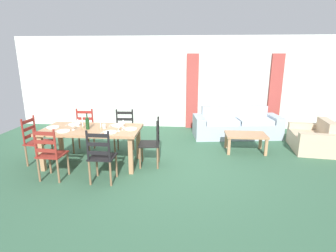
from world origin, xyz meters
TOP-DOWN VIEW (x-y plane):
  - ground_plane at (0.00, 0.00)m, footprint 9.60×9.60m
  - wall_far at (0.00, 3.30)m, footprint 9.60×0.16m
  - curtain_panel_left at (0.55, 3.16)m, footprint 0.35×0.08m
  - curtain_panel_right at (2.95, 3.16)m, footprint 0.35×0.08m
  - dining_table at (-1.44, 0.14)m, footprint 1.90×0.96m
  - dining_chair_near_left at (-1.93, -0.57)m, footprint 0.44×0.42m
  - dining_chair_near_right at (-1.01, -0.62)m, footprint 0.43×0.41m
  - dining_chair_far_left at (-1.93, 0.93)m, footprint 0.43×0.41m
  - dining_chair_far_right at (-0.99, 0.92)m, footprint 0.44×0.42m
  - dining_chair_head_west at (-2.60, 0.11)m, footprint 0.43×0.45m
  - dining_chair_head_east at (-0.26, 0.18)m, footprint 0.42×0.44m
  - dinner_plate_near_left at (-1.89, -0.11)m, footprint 0.24×0.24m
  - fork_near_left at (-2.04, -0.11)m, footprint 0.03×0.17m
  - dinner_plate_near_right at (-0.99, -0.11)m, footprint 0.24×0.24m
  - fork_near_right at (-1.14, -0.11)m, footprint 0.02×0.17m
  - dinner_plate_far_left at (-1.89, 0.39)m, footprint 0.24×0.24m
  - fork_far_left at (-2.04, 0.39)m, footprint 0.02×0.17m
  - dinner_plate_far_right at (-0.99, 0.39)m, footprint 0.24×0.24m
  - fork_far_right at (-1.14, 0.39)m, footprint 0.03×0.17m
  - dinner_plate_head_west at (-2.22, 0.14)m, footprint 0.24×0.24m
  - fork_head_west at (-2.37, 0.14)m, footprint 0.03×0.17m
  - dinner_plate_head_east at (-0.66, 0.14)m, footprint 0.24×0.24m
  - fork_head_east at (-0.81, 0.14)m, footprint 0.02×0.17m
  - wine_bottle at (-1.49, 0.09)m, footprint 0.07×0.07m
  - wine_glass_near_left at (-1.75, 0.01)m, footprint 0.06×0.06m
  - wine_glass_near_right at (-0.86, -0.00)m, footprint 0.06×0.06m
  - wine_glass_far_left at (-1.77, 0.28)m, footprint 0.06×0.06m
  - wine_glass_far_right at (-0.84, 0.29)m, footprint 0.06×0.06m
  - coffee_cup_primary at (-1.19, 0.15)m, footprint 0.07×0.07m
  - candle_tall at (-1.62, 0.16)m, footprint 0.05×0.05m
  - candle_short at (-1.24, 0.10)m, footprint 0.05×0.05m
  - couch at (1.74, 2.34)m, footprint 2.36×1.07m
  - coffee_table at (1.75, 1.12)m, footprint 0.90×0.56m
  - armchair_upholstered at (3.37, 1.36)m, footprint 0.94×1.25m

SIDE VIEW (x-z plane):
  - ground_plane at x=0.00m, z-range -0.02..0.00m
  - armchair_upholstered at x=3.37m, z-range -0.11..0.61m
  - couch at x=1.74m, z-range -0.11..0.69m
  - coffee_table at x=1.75m, z-range 0.15..0.57m
  - dining_chair_near_left at x=-1.93m, z-range 0.00..0.96m
  - dining_chair_near_right at x=-1.01m, z-range 0.00..0.96m
  - dining_chair_far_left at x=-1.93m, z-range 0.00..0.96m
  - dining_chair_far_right at x=-0.99m, z-range 0.00..0.96m
  - dining_chair_head_west at x=-2.60m, z-range 0.00..0.96m
  - dining_chair_head_east at x=-0.26m, z-range 0.00..0.96m
  - dining_table at x=-1.44m, z-range 0.29..1.04m
  - fork_near_left at x=-2.04m, z-range 0.75..0.76m
  - fork_near_right at x=-1.14m, z-range 0.75..0.76m
  - fork_far_left at x=-2.04m, z-range 0.75..0.76m
  - fork_far_right at x=-1.14m, z-range 0.75..0.76m
  - fork_head_west at x=-2.37m, z-range 0.75..0.76m
  - fork_head_east at x=-0.81m, z-range 0.75..0.76m
  - dinner_plate_near_left at x=-1.89m, z-range 0.75..0.77m
  - dinner_plate_near_right at x=-0.99m, z-range 0.75..0.77m
  - dinner_plate_far_left at x=-1.89m, z-range 0.75..0.77m
  - dinner_plate_far_right at x=-0.99m, z-range 0.75..0.77m
  - dinner_plate_head_west at x=-2.22m, z-range 0.75..0.77m
  - dinner_plate_head_east at x=-0.66m, z-range 0.75..0.77m
  - coffee_cup_primary at x=-1.19m, z-range 0.75..0.84m
  - candle_short at x=-1.24m, z-range 0.70..0.90m
  - candle_tall at x=-1.62m, z-range 0.69..0.95m
  - wine_glass_near_left at x=-1.75m, z-range 0.78..0.94m
  - wine_glass_near_right at x=-0.86m, z-range 0.78..0.94m
  - wine_glass_far_left at x=-1.77m, z-range 0.78..0.94m
  - wine_glass_far_right at x=-0.84m, z-range 0.78..0.94m
  - wine_bottle at x=-1.49m, z-range 0.71..1.03m
  - curtain_panel_left at x=0.55m, z-range 0.00..2.20m
  - curtain_panel_right at x=2.95m, z-range 0.00..2.20m
  - wall_far at x=0.00m, z-range 0.00..2.70m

